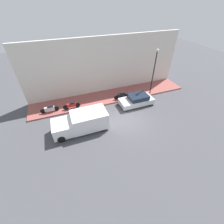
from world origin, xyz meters
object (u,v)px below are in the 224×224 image
(motorcycle_black, at_px, (121,95))
(scooter_silver, at_px, (50,109))
(delivery_van, at_px, (81,122))
(parked_car, at_px, (137,100))
(streetlamp, at_px, (154,67))
(motorcycle_red, at_px, (72,105))

(motorcycle_black, distance_m, scooter_silver, 8.24)
(scooter_silver, bearing_deg, motorcycle_black, -91.85)
(delivery_van, distance_m, motorcycle_black, 6.52)
(delivery_van, bearing_deg, scooter_silver, 36.15)
(parked_car, relative_size, delivery_van, 0.78)
(scooter_silver, height_order, streetlamp, streetlamp)
(delivery_van, relative_size, streetlamp, 0.91)
(streetlamp, bearing_deg, scooter_silver, 88.28)
(parked_car, bearing_deg, scooter_silver, 79.07)
(streetlamp, bearing_deg, motorcycle_black, 88.56)
(parked_car, height_order, streetlamp, streetlamp)
(motorcycle_black, height_order, motorcycle_red, motorcycle_black)
(parked_car, bearing_deg, motorcycle_black, 38.70)
(delivery_van, distance_m, motorcycle_red, 3.57)
(parked_car, height_order, motorcycle_red, parked_car)
(parked_car, xyz_separation_m, motorcycle_red, (1.66, 7.19, -0.04))
(motorcycle_black, bearing_deg, scooter_silver, 88.15)
(scooter_silver, relative_size, motorcycle_red, 1.04)
(parked_car, bearing_deg, motorcycle_red, 77.03)
(delivery_van, xyz_separation_m, motorcycle_black, (3.44, -5.52, -0.35))
(delivery_van, height_order, scooter_silver, delivery_van)
(delivery_van, relative_size, motorcycle_black, 2.72)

